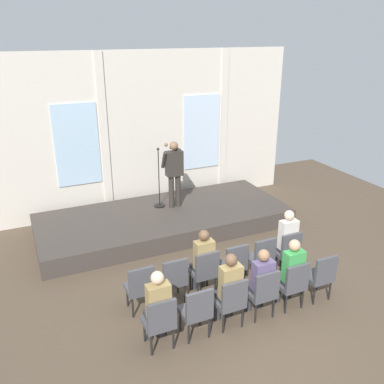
% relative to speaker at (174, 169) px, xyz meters
% --- Properties ---
extents(ground_plane, '(14.64, 14.64, 0.00)m').
position_rel_speaker_xyz_m(ground_plane, '(-0.38, -4.33, -1.42)').
color(ground_plane, brown).
extents(rear_partition, '(8.66, 0.14, 4.23)m').
position_rel_speaker_xyz_m(rear_partition, '(-0.36, 1.30, 0.68)').
color(rear_partition, silver).
rests_on(rear_partition, ground).
extents(stage_platform, '(6.16, 2.51, 0.43)m').
position_rel_speaker_xyz_m(stage_platform, '(-0.38, -0.25, -1.21)').
color(stage_platform, '#3F3833').
rests_on(stage_platform, ground).
extents(speaker, '(0.51, 0.69, 1.71)m').
position_rel_speaker_xyz_m(speaker, '(0.00, 0.00, 0.00)').
color(speaker, '#332D28').
rests_on(speaker, stage_platform).
extents(mic_stand, '(0.28, 0.28, 1.55)m').
position_rel_speaker_xyz_m(mic_stand, '(-0.35, 0.15, -0.66)').
color(mic_stand, black).
rests_on(mic_stand, stage_platform).
extents(chair_r0_c0, '(0.46, 0.44, 0.94)m').
position_rel_speaker_xyz_m(chair_r0_c0, '(-1.93, -3.22, -0.89)').
color(chair_r0_c0, black).
rests_on(chair_r0_c0, ground).
extents(chair_r0_c1, '(0.46, 0.44, 0.94)m').
position_rel_speaker_xyz_m(chair_r0_c1, '(-1.31, -3.22, -0.89)').
color(chair_r0_c1, black).
rests_on(chair_r0_c1, ground).
extents(chair_r0_c2, '(0.46, 0.44, 0.94)m').
position_rel_speaker_xyz_m(chair_r0_c2, '(-0.69, -3.22, -0.89)').
color(chair_r0_c2, black).
rests_on(chair_r0_c2, ground).
extents(audience_r0_c2, '(0.36, 0.39, 1.33)m').
position_rel_speaker_xyz_m(audience_r0_c2, '(-0.69, -3.14, -0.69)').
color(audience_r0_c2, '#2D2D33').
rests_on(audience_r0_c2, ground).
extents(chair_r0_c3, '(0.46, 0.44, 0.94)m').
position_rel_speaker_xyz_m(chair_r0_c3, '(-0.07, -3.22, -0.89)').
color(chair_r0_c3, black).
rests_on(chair_r0_c3, ground).
extents(chair_r0_c4, '(0.46, 0.44, 0.94)m').
position_rel_speaker_xyz_m(chair_r0_c4, '(0.55, -3.22, -0.89)').
color(chair_r0_c4, black).
rests_on(chair_r0_c4, ground).
extents(chair_r0_c5, '(0.46, 0.44, 0.94)m').
position_rel_speaker_xyz_m(chair_r0_c5, '(1.17, -3.22, -0.89)').
color(chair_r0_c5, black).
rests_on(chair_r0_c5, ground).
extents(audience_r0_c5, '(0.36, 0.39, 1.38)m').
position_rel_speaker_xyz_m(audience_r0_c5, '(1.17, -3.14, -0.66)').
color(audience_r0_c5, '#2D2D33').
rests_on(audience_r0_c5, ground).
extents(chair_r1_c0, '(0.46, 0.44, 0.94)m').
position_rel_speaker_xyz_m(chair_r1_c0, '(-1.93, -4.21, -0.89)').
color(chair_r1_c0, black).
rests_on(chair_r1_c0, ground).
extents(audience_r1_c0, '(0.36, 0.39, 1.37)m').
position_rel_speaker_xyz_m(audience_r1_c0, '(-1.93, -4.14, -0.67)').
color(audience_r1_c0, '#2D2D33').
rests_on(audience_r1_c0, ground).
extents(chair_r1_c1, '(0.46, 0.44, 0.94)m').
position_rel_speaker_xyz_m(chair_r1_c1, '(-1.31, -4.21, -0.89)').
color(chair_r1_c1, black).
rests_on(chair_r1_c1, ground).
extents(chair_r1_c2, '(0.46, 0.44, 0.94)m').
position_rel_speaker_xyz_m(chair_r1_c2, '(-0.69, -4.21, -0.89)').
color(chair_r1_c2, black).
rests_on(chair_r1_c2, ground).
extents(audience_r1_c2, '(0.36, 0.39, 1.37)m').
position_rel_speaker_xyz_m(audience_r1_c2, '(-0.69, -4.14, -0.67)').
color(audience_r1_c2, '#2D2D33').
rests_on(audience_r1_c2, ground).
extents(chair_r1_c3, '(0.46, 0.44, 0.94)m').
position_rel_speaker_xyz_m(chair_r1_c3, '(-0.07, -4.21, -0.89)').
color(chair_r1_c3, black).
rests_on(chair_r1_c3, ground).
extents(audience_r1_c3, '(0.36, 0.39, 1.30)m').
position_rel_speaker_xyz_m(audience_r1_c3, '(-0.07, -4.13, -0.70)').
color(audience_r1_c3, '#2D2D33').
rests_on(audience_r1_c3, ground).
extents(chair_r1_c4, '(0.46, 0.44, 0.94)m').
position_rel_speaker_xyz_m(chair_r1_c4, '(0.55, -4.21, -0.89)').
color(chair_r1_c4, black).
rests_on(chair_r1_c4, ground).
extents(audience_r1_c4, '(0.36, 0.39, 1.35)m').
position_rel_speaker_xyz_m(audience_r1_c4, '(0.55, -4.14, -0.68)').
color(audience_r1_c4, '#2D2D33').
rests_on(audience_r1_c4, ground).
extents(chair_r1_c5, '(0.46, 0.44, 0.94)m').
position_rel_speaker_xyz_m(chair_r1_c5, '(1.17, -4.21, -0.89)').
color(chair_r1_c5, black).
rests_on(chair_r1_c5, ground).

